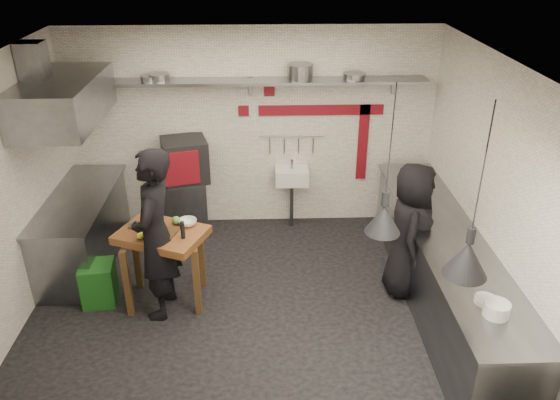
{
  "coord_description": "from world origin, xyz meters",
  "views": [
    {
      "loc": [
        0.15,
        -5.04,
        3.92
      ],
      "look_at": [
        0.33,
        0.3,
        1.22
      ],
      "focal_mm": 35.0,
      "sensor_mm": 36.0,
      "label": 1
    }
  ],
  "objects_px": {
    "oven_stand": "(183,207)",
    "chef_left": "(155,235)",
    "combi_oven": "(185,160)",
    "chef_right": "(410,231)",
    "prep_table": "(165,266)",
    "green_bin": "(99,283)"
  },
  "relations": [
    {
      "from": "oven_stand",
      "to": "chef_left",
      "type": "relative_size",
      "value": 0.41
    },
    {
      "from": "combi_oven",
      "to": "chef_right",
      "type": "height_order",
      "value": "chef_right"
    },
    {
      "from": "oven_stand",
      "to": "prep_table",
      "type": "xyz_separation_m",
      "value": [
        -0.01,
        -1.59,
        0.06
      ]
    },
    {
      "from": "prep_table",
      "to": "chef_right",
      "type": "height_order",
      "value": "chef_right"
    },
    {
      "from": "combi_oven",
      "to": "green_bin",
      "type": "relative_size",
      "value": 1.16
    },
    {
      "from": "chef_left",
      "to": "combi_oven",
      "type": "bearing_deg",
      "value": -177.79
    },
    {
      "from": "green_bin",
      "to": "chef_left",
      "type": "bearing_deg",
      "value": -12.99
    },
    {
      "from": "prep_table",
      "to": "chef_right",
      "type": "relative_size",
      "value": 0.56
    },
    {
      "from": "prep_table",
      "to": "chef_left",
      "type": "bearing_deg",
      "value": -76.62
    },
    {
      "from": "oven_stand",
      "to": "prep_table",
      "type": "distance_m",
      "value": 1.59
    },
    {
      "from": "green_bin",
      "to": "chef_right",
      "type": "xyz_separation_m",
      "value": [
        3.57,
        0.1,
        0.57
      ]
    },
    {
      "from": "combi_oven",
      "to": "chef_right",
      "type": "bearing_deg",
      "value": -44.37
    },
    {
      "from": "green_bin",
      "to": "prep_table",
      "type": "bearing_deg",
      "value": 0.35
    },
    {
      "from": "prep_table",
      "to": "chef_left",
      "type": "relative_size",
      "value": 0.47
    },
    {
      "from": "chef_right",
      "to": "prep_table",
      "type": "bearing_deg",
      "value": 104.58
    },
    {
      "from": "prep_table",
      "to": "chef_left",
      "type": "xyz_separation_m",
      "value": [
        -0.03,
        -0.18,
        0.52
      ]
    },
    {
      "from": "green_bin",
      "to": "oven_stand",
      "type": "bearing_deg",
      "value": 63.79
    },
    {
      "from": "chef_left",
      "to": "oven_stand",
      "type": "bearing_deg",
      "value": -175.55
    },
    {
      "from": "combi_oven",
      "to": "chef_right",
      "type": "relative_size",
      "value": 0.36
    },
    {
      "from": "combi_oven",
      "to": "chef_right",
      "type": "distance_m",
      "value": 3.12
    },
    {
      "from": "combi_oven",
      "to": "green_bin",
      "type": "height_order",
      "value": "combi_oven"
    },
    {
      "from": "oven_stand",
      "to": "chef_right",
      "type": "xyz_separation_m",
      "value": [
        2.78,
        -1.49,
        0.42
      ]
    }
  ]
}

